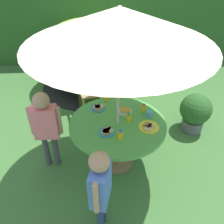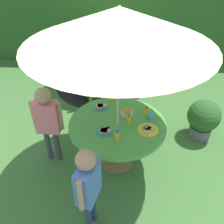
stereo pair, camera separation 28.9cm
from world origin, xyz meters
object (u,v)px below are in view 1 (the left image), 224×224
(juice_bottle_far_left, at_px, (121,135))
(wooden_chair, at_px, (93,80))
(child_in_pink_shirt, at_px, (45,122))
(plate_mid_left, at_px, (98,108))
(patio_umbrella, at_px, (119,26))
(potted_plant, at_px, (195,111))
(child_in_blue_shirt, at_px, (100,184))
(plate_back_edge, at_px, (149,127))
(snack_bowl, at_px, (125,111))
(cup_near, at_px, (149,114))
(plate_front_edge, at_px, (107,131))
(juice_bottle_near_right, at_px, (107,97))
(dome_tent, at_px, (87,55))
(child_in_yellow_shirt, at_px, (104,80))
(juice_bottle_near_left, at_px, (129,117))
(juice_bottle_far_right, at_px, (144,108))
(garden_table, at_px, (117,131))

(juice_bottle_far_left, bearing_deg, wooden_chair, 101.25)
(child_in_pink_shirt, height_order, plate_mid_left, child_in_pink_shirt)
(patio_umbrella, distance_m, potted_plant, 2.08)
(child_in_blue_shirt, xyz_separation_m, plate_mid_left, (0.00, 1.23, -0.00))
(potted_plant, bearing_deg, plate_back_edge, -140.79)
(patio_umbrella, xyz_separation_m, snack_bowl, (0.12, 0.19, -1.14))
(cup_near, bearing_deg, plate_front_edge, -153.39)
(patio_umbrella, relative_size, plate_back_edge, 8.26)
(cup_near, bearing_deg, child_in_blue_shirt, -122.54)
(wooden_chair, distance_m, juice_bottle_near_right, 0.84)
(dome_tent, relative_size, plate_mid_left, 10.96)
(child_in_yellow_shirt, bearing_deg, plate_mid_left, -17.55)
(plate_back_edge, relative_size, cup_near, 3.38)
(plate_front_edge, relative_size, juice_bottle_near_left, 1.70)
(cup_near, bearing_deg, dome_tent, 112.09)
(juice_bottle_near_left, bearing_deg, wooden_chair, 109.37)
(dome_tent, relative_size, child_in_pink_shirt, 1.83)
(snack_bowl, height_order, plate_back_edge, snack_bowl)
(juice_bottle_near_left, relative_size, juice_bottle_near_right, 0.94)
(juice_bottle_far_left, bearing_deg, plate_front_edge, 142.94)
(patio_umbrella, relative_size, juice_bottle_far_right, 17.42)
(wooden_chair, distance_m, child_in_blue_shirt, 2.21)
(juice_bottle_near_right, distance_m, juice_bottle_far_left, 0.80)
(garden_table, xyz_separation_m, child_in_blue_shirt, (-0.24, -0.91, 0.15))
(plate_back_edge, distance_m, plate_mid_left, 0.74)
(wooden_chair, xyz_separation_m, potted_plant, (1.58, -0.68, -0.23))
(potted_plant, bearing_deg, garden_table, -153.82)
(plate_back_edge, height_order, juice_bottle_far_left, juice_bottle_far_left)
(snack_bowl, bearing_deg, juice_bottle_near_right, 125.06)
(child_in_pink_shirt, distance_m, juice_bottle_near_left, 1.02)
(patio_umbrella, height_order, cup_near, patio_umbrella)
(dome_tent, bearing_deg, plate_back_edge, -77.81)
(snack_bowl, relative_size, cup_near, 2.21)
(juice_bottle_far_right, relative_size, cup_near, 1.60)
(child_in_blue_shirt, relative_size, juice_bottle_far_right, 9.48)
(potted_plant, relative_size, juice_bottle_near_left, 5.65)
(snack_bowl, distance_m, plate_front_edge, 0.44)
(plate_mid_left, relative_size, juice_bottle_far_right, 1.63)
(child_in_yellow_shirt, distance_m, cup_near, 1.00)
(juice_bottle_near_left, relative_size, cup_near, 1.54)
(snack_bowl, distance_m, juice_bottle_far_left, 0.49)
(plate_front_edge, height_order, plate_mid_left, same)
(plate_back_edge, bearing_deg, child_in_yellow_shirt, 115.00)
(child_in_yellow_shirt, xyz_separation_m, child_in_pink_shirt, (-0.75, -0.92, -0.05))
(dome_tent, bearing_deg, child_in_pink_shirt, -109.13)
(plate_mid_left, bearing_deg, child_in_yellow_shirt, 80.29)
(plate_front_edge, height_order, cup_near, cup_near)
(wooden_chair, height_order, plate_mid_left, wooden_chair)
(patio_umbrella, distance_m, snack_bowl, 1.16)
(dome_tent, relative_size, child_in_yellow_shirt, 1.72)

